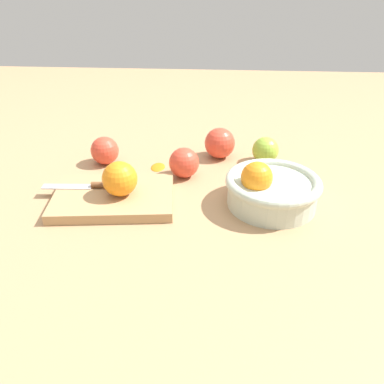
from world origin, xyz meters
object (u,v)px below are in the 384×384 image
Objects in this scene: bowl at (271,189)px; apple_front_right at (105,151)px; apple_front_center at (184,163)px; cutting_board at (114,198)px; apple_front_left_2 at (220,143)px; orange_on_board at (120,179)px; apple_front_left at (265,150)px; knife at (87,186)px.

bowl is 2.81× the size of apple_front_right.
cutting_board is at bearing 42.78° from apple_front_center.
bowl is 0.26m from apple_front_left_2.
bowl is at bearing 156.45° from apple_front_right.
orange_on_board is at bearing 50.42° from apple_front_left_2.
apple_front_left_2 reaches higher than apple_front_right.
apple_front_right reaches higher than cutting_board.
orange_on_board is 0.40m from apple_front_left.
apple_front_right is (0.42, 0.04, 0.00)m from apple_front_left.
apple_front_left_2 reaches higher than apple_front_center.
knife is at bearing -15.61° from orange_on_board.
bowl is at bearing 148.74° from apple_front_center.
cutting_board is 0.20m from apple_front_right.
cutting_board is 0.05m from orange_on_board.
orange_on_board is 1.02× the size of apple_front_center.
apple_front_right is (0.30, 0.06, -0.00)m from apple_front_left_2.
apple_front_left_2 is (-0.23, -0.25, 0.03)m from cutting_board.
apple_front_left_2 is (-0.21, -0.25, -0.02)m from orange_on_board.
bowl is 0.32m from orange_on_board.
knife is 0.46m from apple_front_left.
bowl is 2.94× the size of apple_front_left.
apple_front_center reaches higher than cutting_board.
orange_on_board reaches higher than cutting_board.
apple_front_center reaches higher than apple_front_right.
orange_on_board reaches higher than apple_front_left_2.
apple_front_center is at bearing -132.66° from orange_on_board.
cutting_board is 3.50× the size of apple_front_center.
orange_on_board is 0.19m from apple_front_center.
orange_on_board reaches higher than apple_front_right.
bowl is 0.34m from cutting_board.
apple_front_center is at bearing 164.52° from apple_front_right.
orange_on_board reaches higher than apple_front_left.
knife is 0.24m from apple_front_center.
knife is at bearing 91.46° from apple_front_right.
apple_front_center is (-0.12, -0.14, -0.02)m from orange_on_board.
cutting_board is at bearing 162.63° from knife.
apple_front_left_2 is (0.12, -0.02, 0.01)m from apple_front_left.
knife is 2.16× the size of apple_front_right.
apple_front_right is (0.00, -0.17, 0.01)m from knife.
apple_front_left_2 is (-0.09, -0.12, 0.00)m from apple_front_center.
apple_front_right is at bearing -23.55° from bowl.
apple_front_left reaches higher than knife.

